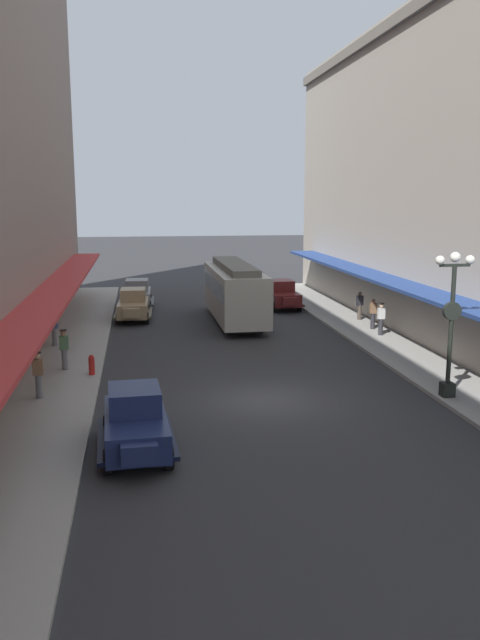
# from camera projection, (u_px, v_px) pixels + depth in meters

# --- Properties ---
(ground_plane) EXTENTS (200.00, 200.00, 0.00)m
(ground_plane) POSITION_uv_depth(u_px,v_px,m) (266.00, 400.00, 23.31)
(ground_plane) COLOR #2D2D30
(sidewalk_left) EXTENTS (3.00, 60.00, 0.15)m
(sidewalk_left) POSITION_uv_depth(u_px,v_px,m) (50.00, 408.00, 22.16)
(sidewalk_left) COLOR #99968E
(sidewalk_left) RESTS_ON ground
(sidewalk_right) EXTENTS (3.00, 60.00, 0.15)m
(sidewalk_right) POSITION_uv_depth(u_px,v_px,m) (461.00, 389.00, 24.44)
(sidewalk_right) COLOR #99968E
(sidewalk_right) RESTS_ON ground
(parked_car_0) EXTENTS (2.29, 4.31, 1.84)m
(parked_car_0) POSITION_uv_depth(u_px,v_px,m) (133.00, 304.00, 38.33)
(parked_car_0) COLOR #997F5B
(parked_car_0) RESTS_ON ground
(parked_car_1) EXTENTS (2.19, 4.28, 1.84)m
(parked_car_1) POSITION_uv_depth(u_px,v_px,m) (282.00, 294.00, 42.32)
(parked_car_1) COLOR #591919
(parked_car_1) RESTS_ON ground
(parked_car_2) EXTENTS (2.30, 4.32, 1.84)m
(parked_car_2) POSITION_uv_depth(u_px,v_px,m) (135.00, 420.00, 18.41)
(parked_car_2) COLOR #19234C
(parked_car_2) RESTS_ON ground
(parked_car_3) EXTENTS (2.27, 4.31, 1.84)m
(parked_car_3) POSITION_uv_depth(u_px,v_px,m) (137.00, 293.00, 42.60)
(parked_car_3) COLOR slate
(parked_car_3) RESTS_ON ground
(streetcar) EXTENTS (2.58, 9.62, 3.46)m
(streetcar) POSITION_uv_depth(u_px,v_px,m) (235.00, 290.00, 37.44)
(streetcar) COLOR #ADA899
(streetcar) RESTS_ON ground
(lamp_post_with_clock) EXTENTS (1.42, 0.44, 5.16)m
(lamp_post_with_clock) POSITION_uv_depth(u_px,v_px,m) (452.00, 318.00, 22.73)
(lamp_post_with_clock) COLOR black
(lamp_post_with_clock) RESTS_ON sidewalk_right
(fire_hydrant) EXTENTS (0.24, 0.24, 0.82)m
(fire_hydrant) POSITION_uv_depth(u_px,v_px,m) (92.00, 365.00, 26.02)
(fire_hydrant) COLOR #B21E19
(fire_hydrant) RESTS_ON sidewalk_left
(pedestrian_0) EXTENTS (0.36, 0.28, 1.67)m
(pedestrian_0) POSITION_uv_depth(u_px,v_px,m) (64.00, 349.00, 26.72)
(pedestrian_0) COLOR slate
(pedestrian_0) RESTS_ON sidewalk_left
(pedestrian_1) EXTENTS (0.36, 0.24, 1.64)m
(pedestrian_1) POSITION_uv_depth(u_px,v_px,m) (360.00, 305.00, 37.62)
(pedestrian_1) COLOR #4C4238
(pedestrian_1) RESTS_ON sidewalk_right
(pedestrian_2) EXTENTS (0.36, 0.28, 1.67)m
(pedestrian_2) POSITION_uv_depth(u_px,v_px,m) (54.00, 328.00, 30.99)
(pedestrian_2) COLOR slate
(pedestrian_2) RESTS_ON sidewalk_left
(pedestrian_3) EXTENTS (0.36, 0.28, 1.67)m
(pedestrian_3) POSITION_uv_depth(u_px,v_px,m) (381.00, 319.00, 33.42)
(pedestrian_3) COLOR #2D2D33
(pedestrian_3) RESTS_ON sidewalk_right
(pedestrian_4) EXTENTS (0.36, 0.24, 1.64)m
(pedestrian_4) POSITION_uv_depth(u_px,v_px,m) (373.00, 314.00, 34.99)
(pedestrian_4) COLOR #2D2D33
(pedestrian_4) RESTS_ON sidewalk_right
(pedestrian_5) EXTENTS (0.36, 0.28, 1.67)m
(pedestrian_5) POSITION_uv_depth(u_px,v_px,m) (38.00, 374.00, 22.91)
(pedestrian_5) COLOR slate
(pedestrian_5) RESTS_ON sidewalk_left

